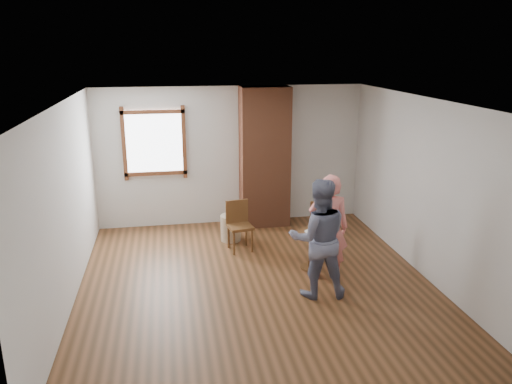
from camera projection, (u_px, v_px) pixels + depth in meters
ground at (257, 285)px, 7.16m from camera, size 5.50×5.50×0.00m
room_shell at (246, 153)px, 7.21m from camera, size 5.04×5.52×2.62m
brick_chimney at (265, 158)px, 9.26m from camera, size 0.90×0.50×2.60m
stoneware_crock at (231, 228)px, 8.74m from camera, size 0.46×0.46×0.46m
dark_pot at (230, 226)px, 9.29m from camera, size 0.15×0.15×0.13m
dining_chair_left at (239, 223)px, 8.31m from camera, size 0.44×0.44×0.83m
dining_chair_right at (322, 227)px, 7.99m from camera, size 0.53×0.53×0.89m
side_table at (310, 244)px, 7.58m from camera, size 0.40×0.40×0.60m
cake_plate at (311, 231)px, 7.52m from camera, size 0.18×0.18×0.01m
cake_slice at (311, 229)px, 7.51m from camera, size 0.08×0.07×0.06m
man at (318, 238)px, 6.66m from camera, size 0.86×0.71×1.65m
person_pink at (328, 227)px, 7.16m from camera, size 0.65×0.51×1.58m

